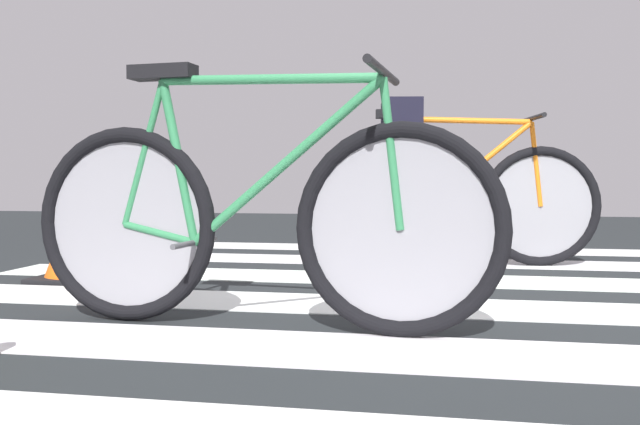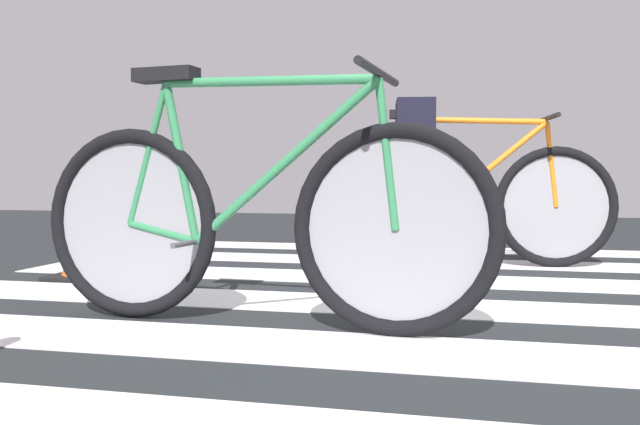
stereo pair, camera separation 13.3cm
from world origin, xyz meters
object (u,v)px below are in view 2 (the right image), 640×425
bicycle_2_of_2 (468,202)px  traffic_cone (92,239)px  bicycle_1_of_2 (253,219)px  cyclist_2_of_2 (415,159)px

bicycle_2_of_2 → traffic_cone: bicycle_2_of_2 is taller
bicycle_1_of_2 → traffic_cone: size_ratio=3.95×
bicycle_2_of_2 → traffic_cone: size_ratio=3.93×
bicycle_1_of_2 → traffic_cone: bearing=147.5°
cyclist_2_of_2 → traffic_cone: cyclist_2_of_2 is taller
bicycle_1_of_2 → cyclist_2_of_2: 1.88m
bicycle_1_of_2 → bicycle_2_of_2: 1.99m
bicycle_2_of_2 → traffic_cone: (-1.92, -0.93, -0.18)m
bicycle_1_of_2 → traffic_cone: 1.55m
bicycle_1_of_2 → bicycle_2_of_2: bearing=74.4°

